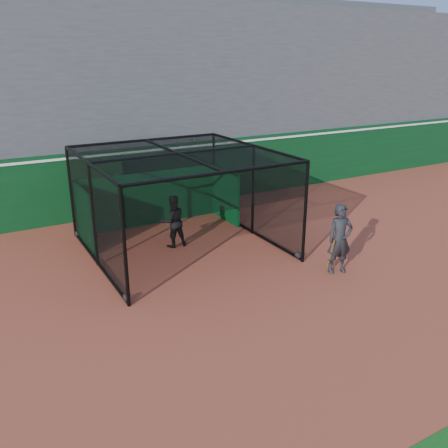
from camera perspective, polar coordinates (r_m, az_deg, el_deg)
ground at (r=11.83m, az=4.06°, el=-9.40°), size 120.00×120.00×0.00m
outfield_wall at (r=18.57m, az=-10.48°, el=5.44°), size 50.00×0.50×2.50m
grandstand at (r=21.68m, az=-14.49°, el=15.69°), size 50.00×7.85×8.95m
batting_cage at (r=14.55m, az=-5.34°, el=2.61°), size 5.40×5.55×3.00m
batter at (r=14.92m, az=-6.16°, el=0.33°), size 0.83×0.65×1.67m
on_deck_player at (r=13.36m, az=13.76°, el=-1.79°), size 0.81×0.63×1.97m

